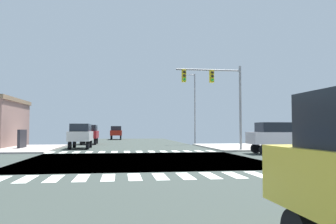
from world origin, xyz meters
TOP-DOWN VIEW (x-y plane):
  - ground at (0.00, 0.00)m, footprint 90.00×90.00m
  - sidewalk_corner_ne at (13.00, 12.00)m, footprint 12.00×12.00m
  - crosswalk_near at (-0.25, -7.30)m, footprint 13.50×2.00m
  - crosswalk_far at (-0.25, 7.30)m, footprint 13.50×2.00m
  - traffic_signal_mast at (6.67, 6.80)m, footprint 5.60×0.55m
  - street_lamp at (7.52, 20.04)m, footprint 1.78×0.32m
  - suv_nearside_1 at (10.53, 3.50)m, footprint 4.60×1.96m
  - suv_farside_2 at (-5.00, 12.50)m, footprint 1.96×4.60m
  - pickup_leading_1 at (-2.00, 39.82)m, footprint 2.00×5.10m
  - suv_middle_4 at (-5.00, 21.72)m, footprint 1.96×4.60m

SIDE VIEW (x-z plane):
  - ground at x=0.00m, z-range -0.05..0.00m
  - crosswalk_near at x=-0.25m, z-range 0.00..0.01m
  - crosswalk_far at x=-0.25m, z-range 0.00..0.01m
  - sidewalk_corner_ne at x=13.00m, z-range 0.00..0.14m
  - pickup_leading_1 at x=-2.00m, z-range 0.12..2.47m
  - suv_nearside_1 at x=10.53m, z-range 0.22..2.56m
  - suv_farside_2 at x=-5.00m, z-range 0.22..2.56m
  - suv_middle_4 at x=-5.00m, z-range 0.22..2.56m
  - street_lamp at x=7.52m, z-range 0.80..9.42m
  - traffic_signal_mast at x=6.67m, z-range 1.66..8.85m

